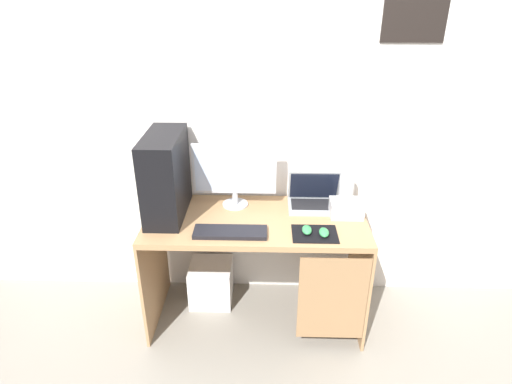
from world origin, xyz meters
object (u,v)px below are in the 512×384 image
monitor (234,173)px  projector (346,208)px  subwoofer (211,282)px  speaker (346,190)px  mouse_left (307,230)px  pc_tower (166,176)px  laptop (314,199)px  keyboard (230,232)px  mouse_right (324,232)px

monitor → projector: bearing=-9.1°
subwoofer → projector: bearing=-6.9°
speaker → mouse_left: size_ratio=2.01×
mouse_left → subwoofer: 0.94m
pc_tower → laptop: 0.94m
laptop → keyboard: size_ratio=0.78×
pc_tower → mouse_right: size_ratio=5.31×
keyboard → subwoofer: bearing=117.7°
projector → keyboard: bearing=-161.4°
keyboard → subwoofer: (-0.18, 0.34, -0.62)m
projector → mouse_right: 0.29m
projector → subwoofer: 1.10m
laptop → pc_tower: bearing=-172.0°
laptop → mouse_right: size_ratio=3.41×
mouse_left → mouse_right: same height
speaker → projector: size_ratio=0.96×
mouse_left → projector: bearing=39.9°
mouse_right → speaker: bearing=65.6°
monitor → mouse_right: 0.67m
monitor → laptop: bearing=2.0°
monitor → speaker: 0.73m
mouse_left → subwoofer: size_ratio=0.33×
speaker → subwoofer: bearing=-176.5°
pc_tower → laptop: bearing=8.0°
monitor → laptop: 0.54m
speaker → pc_tower: bearing=-171.9°
projector → mouse_right: (-0.16, -0.24, -0.03)m
keyboard → pc_tower: bearing=149.6°
laptop → speaker: 0.21m
laptop → mouse_left: bearing=-101.5°
pc_tower → speaker: pc_tower is taller
laptop → speaker: bearing=8.6°
monitor → speaker: size_ratio=2.70×
monitor → projector: (0.69, -0.11, -0.18)m
speaker → projector: speaker is taller
pc_tower → mouse_left: pc_tower is taller
laptop → mouse_left: laptop is taller
laptop → speaker: size_ratio=1.70×
subwoofer → laptop: bearing=2.0°
pc_tower → speaker: (1.12, 0.16, -0.16)m
speaker → subwoofer: size_ratio=0.67×
subwoofer → monitor: bearing=1.9°
mouse_left → mouse_right: (0.09, -0.03, 0.00)m
monitor → keyboard: bearing=-90.6°
pc_tower → monitor: (0.40, 0.11, -0.03)m
pc_tower → mouse_right: (0.93, -0.24, -0.23)m
pc_tower → subwoofer: bearing=25.3°
mouse_right → pc_tower: bearing=165.6°
projector → mouse_left: 0.34m
keyboard → subwoofer: keyboard is taller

